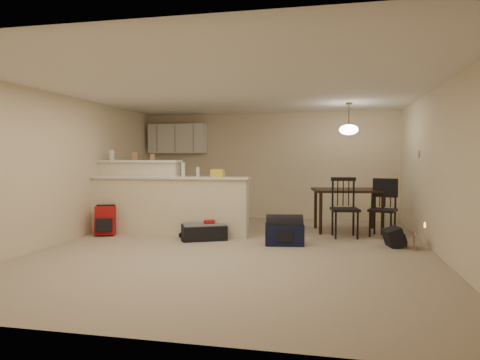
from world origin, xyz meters
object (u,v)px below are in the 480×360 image
(red_backpack, at_px, (105,221))
(dining_chair_far, at_px, (383,208))
(pendant_lamp, at_px, (349,129))
(suitcase, at_px, (204,232))
(dining_table, at_px, (348,194))
(dining_chair_near, at_px, (345,208))
(black_daypack, at_px, (394,238))
(navy_duffel, at_px, (284,234))

(red_backpack, bearing_deg, dining_chair_far, -9.39)
(pendant_lamp, xyz_separation_m, suitcase, (-2.51, -1.36, -1.86))
(dining_table, relative_size, pendant_lamp, 2.35)
(dining_table, bearing_deg, suitcase, -160.89)
(dining_table, height_order, dining_chair_near, dining_chair_near)
(dining_chair_far, bearing_deg, dining_chair_near, -142.75)
(pendant_lamp, distance_m, dining_chair_near, 1.60)
(black_daypack, bearing_deg, pendant_lamp, 14.25)
(red_backpack, bearing_deg, pendant_lamp, -2.52)
(dining_chair_far, xyz_separation_m, black_daypack, (0.07, -0.90, -0.37))
(pendant_lamp, relative_size, suitcase, 0.82)
(dining_table, xyz_separation_m, black_daypack, (0.67, -1.35, -0.58))
(dining_table, xyz_separation_m, dining_chair_far, (0.60, -0.45, -0.21))
(navy_duffel, bearing_deg, dining_chair_near, 32.60)
(dining_table, distance_m, red_backpack, 4.64)
(dining_chair_near, relative_size, red_backpack, 2.02)
(pendant_lamp, bearing_deg, dining_table, 90.00)
(dining_chair_near, distance_m, suitcase, 2.57)
(dining_table, relative_size, red_backpack, 2.73)
(dining_chair_near, height_order, dining_chair_far, dining_chair_near)
(dining_table, distance_m, black_daypack, 1.62)
(navy_duffel, bearing_deg, pendant_lamp, 46.60)
(pendant_lamp, bearing_deg, black_daypack, -63.68)
(navy_duffel, bearing_deg, dining_table, 46.60)
(dining_table, bearing_deg, dining_chair_far, -46.45)
(red_backpack, bearing_deg, dining_chair_near, -10.66)
(dining_chair_far, bearing_deg, suitcase, -144.55)
(pendant_lamp, height_order, navy_duffel, pendant_lamp)
(suitcase, xyz_separation_m, black_daypack, (3.18, 0.01, 0.02))
(dining_chair_near, height_order, navy_duffel, dining_chair_near)
(navy_duffel, relative_size, black_daypack, 1.85)
(dining_chair_far, height_order, red_backpack, dining_chair_far)
(dining_table, xyz_separation_m, pendant_lamp, (0.00, -0.00, 1.26))
(dining_table, distance_m, navy_duffel, 1.97)
(dining_table, relative_size, suitcase, 1.92)
(dining_chair_near, height_order, black_daypack, dining_chair_near)
(suitcase, bearing_deg, navy_duffel, -32.75)
(dining_table, relative_size, dining_chair_near, 1.35)
(pendant_lamp, height_order, dining_chair_far, pendant_lamp)
(dining_table, distance_m, pendant_lamp, 1.26)
(pendant_lamp, relative_size, black_daypack, 1.81)
(dining_chair_near, distance_m, red_backpack, 4.40)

